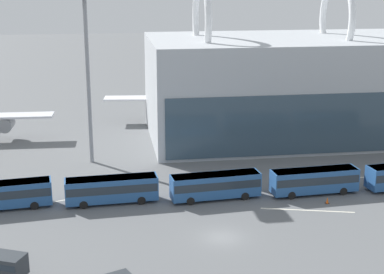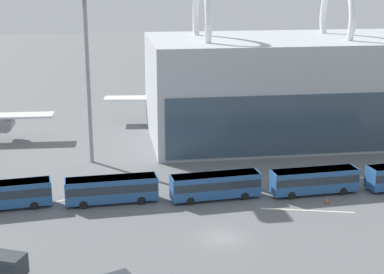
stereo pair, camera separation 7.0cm
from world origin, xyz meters
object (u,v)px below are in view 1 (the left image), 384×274
(shuttle_bus_1, at_px, (112,188))
(traffic_cone_1, at_px, (327,200))
(shuttle_bus_0, at_px, (3,194))
(shuttle_bus_3, at_px, (314,180))
(floodlight_mast, at_px, (86,40))
(shuttle_bus_2, at_px, (215,184))
(airliner_at_gate_far, at_px, (224,93))

(shuttle_bus_1, xyz_separation_m, traffic_cone_1, (25.90, -3.99, -1.51))
(shuttle_bus_0, distance_m, shuttle_bus_3, 38.08)
(shuttle_bus_1, bearing_deg, floodlight_mast, 95.83)
(floodlight_mast, relative_size, traffic_cone_1, 30.64)
(shuttle_bus_0, distance_m, shuttle_bus_2, 25.39)
(shuttle_bus_2, height_order, shuttle_bus_3, same)
(shuttle_bus_0, height_order, shuttle_bus_2, same)
(shuttle_bus_3, relative_size, traffic_cone_1, 14.07)
(airliner_at_gate_far, height_order, shuttle_bus_1, airliner_at_gate_far)
(shuttle_bus_0, xyz_separation_m, floodlight_mast, (9.99, 16.64, 16.04))
(shuttle_bus_2, relative_size, floodlight_mast, 0.46)
(shuttle_bus_1, xyz_separation_m, shuttle_bus_2, (12.69, -0.55, 0.00))
(airliner_at_gate_far, height_order, shuttle_bus_3, airliner_at_gate_far)
(airliner_at_gate_far, xyz_separation_m, shuttle_bus_3, (3.85, -39.36, -3.32))
(airliner_at_gate_far, xyz_separation_m, shuttle_bus_0, (-34.22, -38.76, -3.32))
(shuttle_bus_3, bearing_deg, shuttle_bus_0, 175.35)
(shuttle_bus_0, height_order, shuttle_bus_3, same)
(traffic_cone_1, bearing_deg, floodlight_mast, 144.20)
(airliner_at_gate_far, bearing_deg, shuttle_bus_1, 157.51)
(shuttle_bus_1, relative_size, floodlight_mast, 0.46)
(shuttle_bus_2, bearing_deg, airliner_at_gate_far, 72.15)
(shuttle_bus_3, xyz_separation_m, traffic_cone_1, (0.52, -3.38, -1.51))
(shuttle_bus_1, bearing_deg, shuttle_bus_0, 176.65)
(shuttle_bus_0, height_order, shuttle_bus_1, same)
(shuttle_bus_3, bearing_deg, shuttle_bus_1, 174.88)
(airliner_at_gate_far, height_order, shuttle_bus_0, airliner_at_gate_far)
(shuttle_bus_3, height_order, traffic_cone_1, shuttle_bus_3)
(shuttle_bus_2, relative_size, traffic_cone_1, 14.12)
(shuttle_bus_0, bearing_deg, shuttle_bus_1, -6.70)
(airliner_at_gate_far, relative_size, shuttle_bus_0, 3.94)
(shuttle_bus_0, relative_size, shuttle_bus_1, 1.01)
(shuttle_bus_2, xyz_separation_m, shuttle_bus_3, (12.69, -0.05, 0.00))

